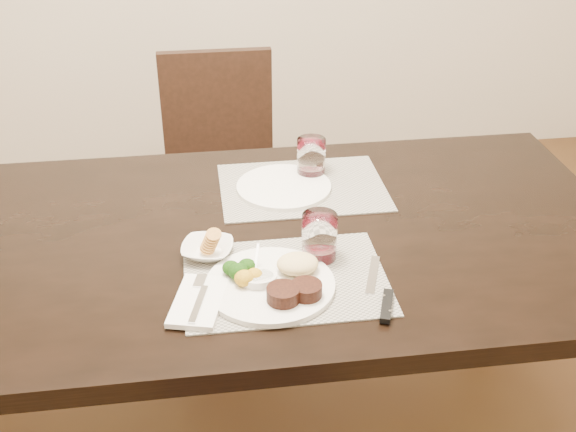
{
  "coord_description": "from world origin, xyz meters",
  "views": [
    {
      "loc": [
        -0.09,
        -1.54,
        1.71
      ],
      "look_at": [
        0.12,
        -0.04,
        0.82
      ],
      "focal_mm": 45.0,
      "sensor_mm": 36.0,
      "label": 1
    }
  ],
  "objects": [
    {
      "name": "napkin_fork",
      "position": [
        -0.11,
        -0.28,
        0.76
      ],
      "size": [
        0.15,
        0.2,
        0.02
      ],
      "rotation": [
        0.0,
        0.0,
        -0.26
      ],
      "color": "silver",
      "rests_on": "placemat_near"
    },
    {
      "name": "wine_glass_near",
      "position": [
        0.18,
        -0.13,
        0.8
      ],
      "size": [
        0.08,
        0.08,
        0.11
      ],
      "rotation": [
        0.0,
        0.0,
        0.39
      ],
      "color": "white",
      "rests_on": "placemat_near"
    },
    {
      "name": "sauce_ramekin",
      "position": [
        0.03,
        -0.23,
        0.77
      ],
      "size": [
        0.08,
        0.12,
        0.06
      ],
      "rotation": [
        0.0,
        0.0,
        -0.27
      ],
      "color": "silver",
      "rests_on": "placemat_near"
    },
    {
      "name": "wine_glass_far",
      "position": [
        0.24,
        0.29,
        0.8
      ],
      "size": [
        0.08,
        0.08,
        0.11
      ],
      "rotation": [
        0.0,
        0.0,
        0.15
      ],
      "color": "white",
      "rests_on": "placemat_far"
    },
    {
      "name": "placemat_far",
      "position": [
        0.2,
        0.22,
        0.75
      ],
      "size": [
        0.46,
        0.34,
        0.0
      ],
      "primitive_type": "cube",
      "color": "gray",
      "rests_on": "dining_table"
    },
    {
      "name": "far_plate",
      "position": [
        0.15,
        0.22,
        0.76
      ],
      "size": [
        0.26,
        0.26,
        0.01
      ],
      "primitive_type": "cylinder",
      "color": "silver",
      "rests_on": "placemat_far"
    },
    {
      "name": "dinner_plate",
      "position": [
        0.07,
        -0.24,
        0.77
      ],
      "size": [
        0.29,
        0.29,
        0.05
      ],
      "rotation": [
        0.0,
        0.0,
        -0.24
      ],
      "color": "silver",
      "rests_on": "placemat_near"
    },
    {
      "name": "steak_knife",
      "position": [
        0.29,
        -0.32,
        0.76
      ],
      "size": [
        0.07,
        0.25,
        0.01
      ],
      "rotation": [
        0.0,
        0.0,
        -0.34
      ],
      "color": "silver",
      "rests_on": "placemat_near"
    },
    {
      "name": "cracker_bowl",
      "position": [
        -0.08,
        -0.09,
        0.77
      ],
      "size": [
        0.15,
        0.15,
        0.05
      ],
      "rotation": [
        0.0,
        0.0,
        -0.24
      ],
      "color": "silver",
      "rests_on": "placemat_near"
    },
    {
      "name": "chair_far",
      "position": [
        0.0,
        0.93,
        0.5
      ],
      "size": [
        0.42,
        0.42,
        0.9
      ],
      "color": "black",
      "rests_on": "ground"
    },
    {
      "name": "placemat_near",
      "position": [
        0.09,
        -0.21,
        0.75
      ],
      "size": [
        0.46,
        0.34,
        0.0
      ],
      "primitive_type": "cube",
      "color": "gray",
      "rests_on": "dining_table"
    },
    {
      "name": "dining_table",
      "position": [
        0.0,
        0.0,
        0.67
      ],
      "size": [
        2.0,
        1.0,
        0.75
      ],
      "color": "black",
      "rests_on": "ground"
    }
  ]
}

